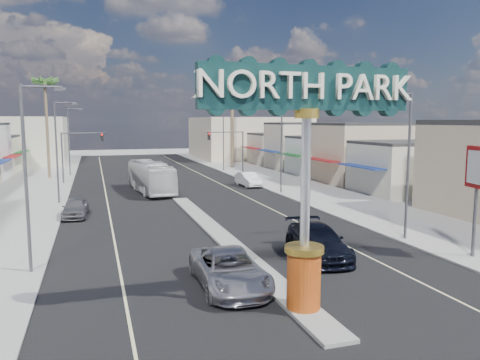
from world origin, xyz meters
TOP-DOWN VIEW (x-y plane):
  - ground at (0.00, 30.00)m, footprint 160.00×160.00m
  - road at (0.00, 30.00)m, footprint 20.00×120.00m
  - median_island at (0.00, 14.00)m, footprint 1.30×30.00m
  - sidewalk_left at (-14.00, 30.00)m, footprint 8.00×120.00m
  - sidewalk_right at (14.00, 30.00)m, footprint 8.00×120.00m
  - storefront_row_right at (24.00, 43.00)m, footprint 12.00×42.00m
  - backdrop_far_left at (-22.00, 75.00)m, footprint 20.00×20.00m
  - backdrop_far_right at (22.00, 75.00)m, footprint 20.00×20.00m
  - gateway_sign at (0.00, 1.98)m, footprint 8.20×1.50m
  - traffic_signal_left at (-9.18, 43.99)m, footprint 5.09×0.45m
  - traffic_signal_right at (9.18, 43.99)m, footprint 5.09×0.45m
  - streetlight_l_near at (-10.43, 10.00)m, footprint 2.03×0.22m
  - streetlight_l_mid at (-10.43, 30.00)m, footprint 2.03×0.22m
  - streetlight_l_far at (-10.43, 52.00)m, footprint 2.03×0.22m
  - streetlight_r_near at (10.43, 10.00)m, footprint 2.03×0.22m
  - streetlight_r_mid at (10.43, 30.00)m, footprint 2.03×0.22m
  - streetlight_r_far at (10.43, 52.00)m, footprint 2.03×0.22m
  - palm_left_far at (-13.00, 50.00)m, footprint 2.60×2.60m
  - palm_right_mid at (13.00, 56.00)m, footprint 2.60×2.60m
  - palm_right_far at (15.00, 62.00)m, footprint 2.60×2.60m
  - suv_left at (-2.00, 5.37)m, footprint 2.84×5.96m
  - suv_right at (3.84, 8.41)m, footprint 3.17×6.20m
  - car_parked_left at (-9.00, 23.48)m, footprint 2.07×4.50m
  - car_parked_right at (9.00, 35.72)m, footprint 1.92×4.83m
  - city_bus at (-2.00, 34.65)m, footprint 3.80×11.58m
  - bank_pylon_sign at (11.67, 5.72)m, footprint 0.57×1.85m

SIDE VIEW (x-z plane):
  - ground at x=0.00m, z-range 0.00..0.00m
  - road at x=0.00m, z-range 0.00..0.01m
  - sidewalk_left at x=-14.00m, z-range 0.00..0.12m
  - sidewalk_right at x=14.00m, z-range 0.00..0.12m
  - median_island at x=0.00m, z-range 0.00..0.16m
  - car_parked_left at x=-9.00m, z-range 0.00..1.49m
  - car_parked_right at x=9.00m, z-range 0.00..1.56m
  - suv_left at x=-2.00m, z-range 0.00..1.64m
  - suv_right at x=3.84m, z-range 0.00..1.72m
  - city_bus at x=-2.00m, z-range 0.00..3.17m
  - storefront_row_right at x=24.00m, z-range 0.00..6.00m
  - backdrop_far_left at x=-22.00m, z-range 0.00..8.00m
  - backdrop_far_right at x=22.00m, z-range 0.00..8.00m
  - traffic_signal_left at x=-9.18m, z-range 1.27..7.27m
  - traffic_signal_right at x=9.18m, z-range 1.27..7.27m
  - bank_pylon_sign at x=11.67m, z-range 1.63..7.52m
  - streetlight_l_near at x=-10.43m, z-range 0.57..9.57m
  - streetlight_l_mid at x=-10.43m, z-range 0.57..9.57m
  - streetlight_l_far at x=-10.43m, z-range 0.57..9.57m
  - streetlight_r_near at x=10.43m, z-range 0.57..9.57m
  - streetlight_r_mid at x=10.43m, z-range 0.57..9.57m
  - streetlight_r_far at x=10.43m, z-range 0.57..9.57m
  - gateway_sign at x=0.00m, z-range 1.35..10.50m
  - palm_right_mid at x=13.00m, z-range 4.55..16.65m
  - palm_left_far at x=-13.00m, z-range 4.95..18.05m
  - palm_right_far at x=15.00m, z-range 5.34..19.44m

